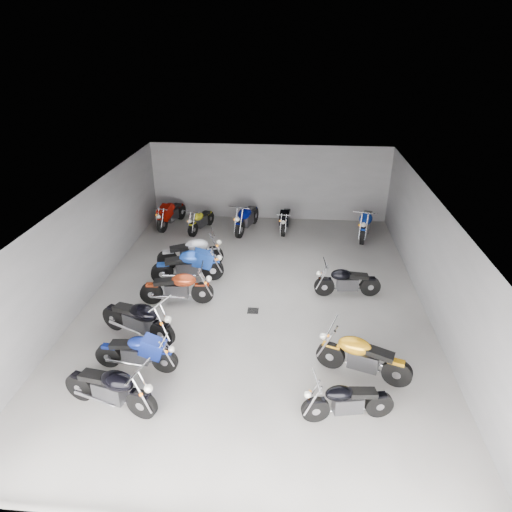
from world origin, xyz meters
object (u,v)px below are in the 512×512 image
Objects in this scene: motorcycle_left_f at (191,253)px; motorcycle_back_f at (366,223)px; motorcycle_left_a at (111,388)px; motorcycle_left_c at (138,319)px; motorcycle_right_e at (347,281)px; motorcycle_back_a at (171,214)px; motorcycle_back_b at (201,220)px; motorcycle_right_b at (362,357)px; motorcycle_back_d at (286,219)px; motorcycle_left_b at (137,352)px; drain_grate at (253,311)px; motorcycle_right_a at (347,401)px; motorcycle_back_c at (247,218)px; motorcycle_left_d at (178,288)px; motorcycle_left_e at (188,266)px.

motorcycle_left_f is 7.05m from motorcycle_back_f.
motorcycle_left_a is 1.00× the size of motorcycle_left_c.
motorcycle_right_e is 0.93× the size of motorcycle_back_a.
motorcycle_back_a is 1.18× the size of motorcycle_back_b.
motorcycle_back_f is (1.16, 4.67, 0.08)m from motorcycle_right_e.
motorcycle_right_b reaches higher than motorcycle_back_d.
motorcycle_right_e is (5.27, 3.90, 0.00)m from motorcycle_left_b.
motorcycle_right_a reaches higher than drain_grate.
motorcycle_left_c is at bearing -152.11° from drain_grate.
motorcycle_right_b is 8.98m from motorcycle_back_d.
motorcycle_right_e is 7.17m from motorcycle_back_b.
motorcycle_back_b is (-0.30, 3.21, -0.08)m from motorcycle_left_f.
motorcycle_back_c is at bearing -155.98° from motorcycle_back_b.
motorcycle_back_c is at bearing 31.30° from motorcycle_right_e.
motorcycle_back_c is 1.14× the size of motorcycle_back_d.
motorcycle_right_a is at bearing 41.38° from motorcycle_left_d.
motorcycle_left_f is 1.02× the size of motorcycle_right_b.
motorcycle_back_b is at bearing -175.33° from motorcycle_left_b.
motorcycle_left_f is 1.09× the size of motorcycle_right_e.
motorcycle_left_a is 6.67m from motorcycle_left_f.
motorcycle_right_e is (5.41, 5.19, -0.05)m from motorcycle_left_a.
motorcycle_back_c is (1.69, 8.76, 0.07)m from motorcycle_left_b.
motorcycle_left_e is (-2.23, 1.59, 0.55)m from drain_grate.
motorcycle_left_d is 0.99× the size of motorcycle_left_f.
motorcycle_left_f is at bearing 80.42° from motorcycle_back_c.
motorcycle_left_b is at bearing 111.75° from motorcycle_right_b.
motorcycle_back_c is (1.55, 3.38, 0.02)m from motorcycle_left_f.
drain_grate is 4.87m from motorcycle_left_a.
motorcycle_back_c reaches higher than drain_grate.
motorcycle_right_a is (4.95, 0.13, -0.07)m from motorcycle_left_a.
motorcycle_right_a is (4.57, -4.19, -0.06)m from motorcycle_left_d.
motorcycle_right_a is 1.04× the size of motorcycle_back_b.
motorcycle_left_c is 7.34m from motorcycle_back_b.
motorcycle_left_d is 5.91m from motorcycle_back_c.
motorcycle_left_a is at bearing 27.57° from motorcycle_left_c.
motorcycle_back_b is at bearing 178.04° from motorcycle_left_d.
motorcycle_left_c reaches higher than motorcycle_back_b.
motorcycle_left_d is at bearing 112.82° from motorcycle_back_b.
motorcycle_left_b is 1.00× the size of motorcycle_right_e.
motorcycle_left_f reaches higher than motorcycle_left_b.
drain_grate is at bearing 112.79° from motorcycle_back_c.
motorcycle_left_c reaches higher than motorcycle_right_e.
motorcycle_back_f is (6.18, 5.55, 0.04)m from motorcycle_left_d.
motorcycle_back_b is at bearing 44.17° from motorcycle_right_e.
motorcycle_left_d reaches higher than motorcycle_right_a.
motorcycle_back_f is at bearing 177.84° from motorcycle_back_d.
drain_grate is 0.16× the size of motorcycle_left_b.
motorcycle_left_e reaches higher than drain_grate.
motorcycle_right_a is at bearing 94.36° from motorcycle_back_f.
motorcycle_back_b is 3.45m from motorcycle_back_d.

